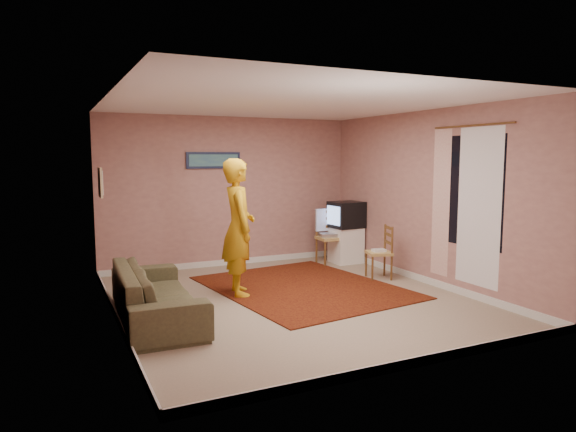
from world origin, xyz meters
name	(u,v)px	position (x,y,z in m)	size (l,w,h in m)	color
ground	(292,300)	(0.00, 0.00, 0.00)	(5.00, 5.00, 0.00)	gray
wall_back	(230,192)	(0.00, 2.50, 1.30)	(4.50, 0.02, 2.60)	tan
wall_front	(415,227)	(0.00, -2.50, 1.30)	(4.50, 0.02, 2.60)	tan
wall_left	(112,211)	(-2.25, 0.00, 1.30)	(0.02, 5.00, 2.60)	tan
wall_right	(427,198)	(2.25, 0.00, 1.30)	(0.02, 5.00, 2.60)	tan
ceiling	(292,103)	(0.00, 0.00, 2.60)	(4.50, 5.00, 0.02)	white
baseboard_back	(231,262)	(0.00, 2.49, 0.05)	(4.50, 0.02, 0.10)	silver
baseboard_front	(410,363)	(0.00, -2.49, 0.05)	(4.50, 0.02, 0.10)	silver
baseboard_left	(117,318)	(-2.24, 0.00, 0.05)	(0.02, 5.00, 0.10)	silver
baseboard_right	(424,279)	(2.24, 0.00, 0.05)	(0.02, 5.00, 0.10)	silver
window	(472,191)	(2.24, -0.90, 1.45)	(0.01, 1.10, 1.50)	black
curtain_sheer	(479,207)	(2.23, -1.05, 1.25)	(0.01, 0.75, 2.10)	white
curtain_floral	(441,203)	(2.21, -0.35, 1.25)	(0.01, 0.35, 2.10)	#EDE7CA
curtain_rod	(472,125)	(2.20, -0.90, 2.32)	(0.02, 0.02, 1.40)	brown
picture_back	(213,160)	(-0.30, 2.47, 1.85)	(0.95, 0.04, 0.28)	#151D3C
picture_left	(101,183)	(-2.22, 1.60, 1.55)	(0.04, 0.38, 0.42)	beige
area_rug	(303,287)	(0.43, 0.50, 0.01)	(2.36, 2.95, 0.02)	black
tv_cabinet	(346,245)	(1.95, 1.79, 0.32)	(0.50, 0.46, 0.64)	white
crt_tv	(346,215)	(1.94, 1.79, 0.87)	(0.58, 0.52, 0.47)	black
chair_a	(330,231)	(1.64, 1.81, 0.59)	(0.46, 0.44, 0.52)	tan
dvd_player	(330,235)	(1.64, 1.81, 0.52)	(0.38, 0.27, 0.06)	#AAAAAF
blue_throw	(325,220)	(1.64, 2.00, 0.78)	(0.38, 0.05, 0.40)	#97B4F8
chair_b	(379,246)	(1.77, 0.52, 0.51)	(0.45, 0.47, 0.46)	tan
game_console	(379,250)	(1.77, 0.52, 0.45)	(0.20, 0.15, 0.04)	white
sofa	(156,293)	(-1.80, -0.06, 0.31)	(2.15, 0.84, 0.63)	brown
person	(239,227)	(-0.54, 0.56, 0.94)	(0.69, 0.45, 1.89)	#C89012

